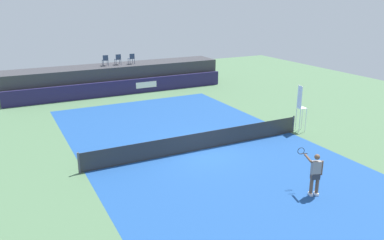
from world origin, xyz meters
The scene contains 12 objects.
ground_plane centered at (0.00, 3.00, 0.00)m, with size 48.00×48.00×0.00m, color #4C704C.
court_inner centered at (0.00, 0.00, 0.00)m, with size 12.00×22.00×0.00m, color #1C478C.
sponsor_wall centered at (0.01, 13.50, 0.60)m, with size 18.00×0.22×1.20m.
spectator_platform centered at (0.00, 15.30, 1.10)m, with size 18.00×2.80×2.20m, color #38383D.
spectator_chair_far_left centered at (-0.80, 15.19, 2.69)m, with size 0.45×0.45×0.89m.
spectator_chair_left centered at (0.27, 15.19, 2.69)m, with size 0.45×0.45×0.89m.
spectator_chair_center centered at (1.41, 15.04, 2.69)m, with size 0.48×0.48×0.89m.
umpire_chair centered at (6.65, 0.02, 1.59)m, with size 0.51×0.51×2.76m.
tennis_net centered at (0.00, 0.00, 0.47)m, with size 12.40×0.02×0.95m, color #2D2D2D.
net_post_near centered at (-6.20, 0.00, 0.50)m, with size 0.10×0.10×1.00m, color #4C4C51.
net_post_far centered at (6.20, 0.00, 0.50)m, with size 0.10×0.10×1.00m, color #4C4C51.
tennis_player centered at (1.79, -6.32, 0.96)m, with size 0.55×1.25×1.77m.
Camera 1 is at (-8.94, -16.65, 7.61)m, focal length 36.38 mm.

